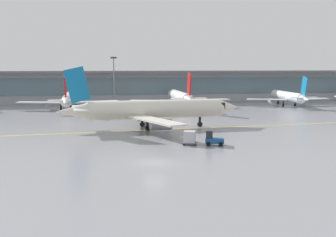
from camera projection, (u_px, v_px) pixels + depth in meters
ground_plane at (155, 163)px, 48.79m from camera, size 400.00×400.00×0.00m
taxiway_centreline_stripe at (157, 130)px, 73.92m from camera, size 109.53×10.86×0.01m
terminal_concourse at (118, 86)px, 130.55m from camera, size 227.66×11.00×9.60m
gate_airplane_2 at (69, 99)px, 107.82m from camera, size 25.51×27.33×9.08m
gate_airplane_3 at (180, 97)px, 111.57m from camera, size 26.78×28.70×9.54m
gate_airplane_4 at (288, 97)px, 118.24m from camera, size 23.88×25.67×8.51m
taxiing_regional_jet at (153, 110)px, 75.36m from camera, size 33.34×30.86×11.04m
baggage_tug at (213, 139)px, 59.49m from camera, size 2.90×2.24×2.10m
cargo_dolly_lead at (190, 137)px, 59.93m from camera, size 2.48×2.16×1.94m
apron_light_mast_1 at (114, 78)px, 122.72m from camera, size 1.80×0.36×13.65m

